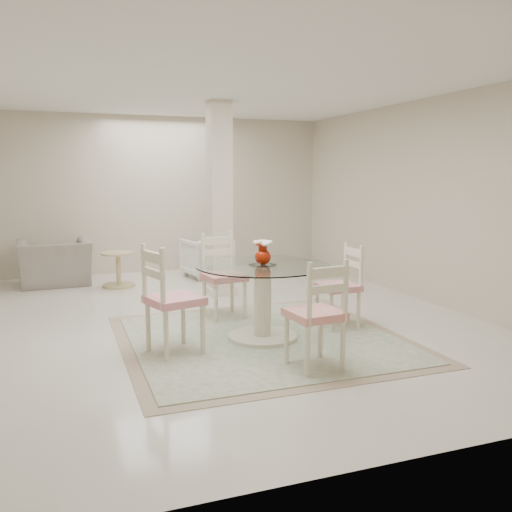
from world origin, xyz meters
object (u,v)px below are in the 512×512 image
object	(u,v)px
dining_table	(263,302)
dining_chair_north	(222,269)
dining_chair_south	(319,307)
recliner_taupe	(55,263)
side_table	(119,271)
red_vase	(263,252)
column	(220,200)
dining_chair_west	(167,292)
armchair_white	(207,257)
dining_chair_east	(343,280)

from	to	relation	value
dining_table	dining_chair_north	world-z (taller)	dining_chair_north
dining_chair_south	recliner_taupe	distance (m)	5.24
dining_table	dining_chair_south	world-z (taller)	dining_chair_south
dining_table	side_table	distance (m)	3.45
side_table	red_vase	bearing A→B (deg)	-71.11
column	dining_chair_west	bearing A→B (deg)	-116.94
column	recliner_taupe	xyz separation A→B (m)	(-2.23, 1.50, -1.00)
dining_chair_north	dining_chair_south	distance (m)	2.04
armchair_white	side_table	world-z (taller)	armchair_white
dining_chair_east	red_vase	bearing A→B (deg)	-83.02
dining_table	recliner_taupe	xyz separation A→B (m)	(-2.03, 3.75, -0.05)
dining_chair_west	recliner_taupe	world-z (taller)	dining_chair_west
column	dining_chair_west	xyz separation A→B (m)	(-1.22, -2.40, -0.74)
dining_chair_north	dining_chair_south	world-z (taller)	dining_chair_north
dining_chair_south	recliner_taupe	bearing A→B (deg)	-71.44
dining_chair_north	dining_table	bearing A→B (deg)	-89.02
dining_chair_east	dining_chair_west	bearing A→B (deg)	-82.62
side_table	recliner_taupe	bearing A→B (deg)	151.89
dining_chair_north	recliner_taupe	size ratio (longest dim) A/B	1.04
dining_chair_west	recliner_taupe	bearing A→B (deg)	-1.54
armchair_white	side_table	xyz separation A→B (m)	(-1.48, -0.33, -0.08)
armchair_white	dining_chair_east	bearing A→B (deg)	89.33
dining_chair_north	dining_chair_west	world-z (taller)	dining_chair_west
dining_chair_south	side_table	bearing A→B (deg)	-79.54
dining_chair_south	dining_chair_east	bearing A→B (deg)	-133.19
dining_chair_south	column	bearing A→B (deg)	-97.08
red_vase	armchair_white	size ratio (longest dim) A/B	0.35
dining_chair_north	recliner_taupe	xyz separation A→B (m)	(-1.89, 2.74, -0.24)
side_table	column	bearing A→B (deg)	-37.54
dining_chair_south	side_table	distance (m)	4.47
dining_chair_north	side_table	xyz separation A→B (m)	(-0.98, 2.25, -0.34)
dining_table	armchair_white	world-z (taller)	dining_table
column	dining_chair_west	distance (m)	2.79
dining_chair_west	armchair_white	bearing A→B (deg)	-36.25
column	side_table	world-z (taller)	column
column	dining_chair_south	size ratio (longest dim) A/B	2.47
dining_table	side_table	bearing A→B (deg)	108.86
dining_table	armchair_white	bearing A→B (deg)	84.23
red_vase	dining_chair_west	bearing A→B (deg)	-171.67
dining_chair_south	dining_chair_north	bearing A→B (deg)	-88.11
dining_chair_north	dining_chair_west	distance (m)	1.46
column	recliner_taupe	distance (m)	2.87
red_vase	dining_chair_east	size ratio (longest dim) A/B	0.25
dining_table	dining_chair_south	bearing A→B (deg)	-82.27
dining_chair_west	dining_chair_north	bearing A→B (deg)	-53.02
dining_table	armchair_white	distance (m)	3.62
red_vase	dining_chair_west	xyz separation A→B (m)	(-1.02, -0.15, -0.31)
dining_chair_north	red_vase	bearing A→B (deg)	-88.86
dining_table	recliner_taupe	size ratio (longest dim) A/B	1.28
red_vase	armchair_white	world-z (taller)	red_vase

